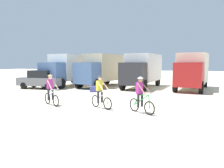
{
  "coord_description": "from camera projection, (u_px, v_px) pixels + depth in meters",
  "views": [
    {
      "loc": [
        4.92,
        -8.98,
        2.5
      ],
      "look_at": [
        0.04,
        4.4,
        1.1
      ],
      "focal_mm": 35.16,
      "sensor_mm": 36.0,
      "label": 1
    }
  ],
  "objects": [
    {
      "name": "ground_plane",
      "position": [
        79.0,
        116.0,
        10.32
      ],
      "size": [
        120.0,
        120.0,
        0.0
      ],
      "primitive_type": "plane",
      "color": "beige"
    },
    {
      "name": "box_truck_white_box",
      "position": [
        69.0,
        68.0,
        23.59
      ],
      "size": [
        2.97,
        6.94,
        3.35
      ],
      "color": "white",
      "rests_on": "ground"
    },
    {
      "name": "box_truck_tan_camper",
      "position": [
        103.0,
        68.0,
        22.91
      ],
      "size": [
        3.58,
        7.07,
        3.35
      ],
      "color": "#CCB78E",
      "rests_on": "ground"
    },
    {
      "name": "box_truck_avon_van",
      "position": [
        142.0,
        69.0,
        21.87
      ],
      "size": [
        2.97,
        6.94,
        3.35
      ],
      "color": "white",
      "rests_on": "ground"
    },
    {
      "name": "box_truck_cream_rv",
      "position": [
        192.0,
        69.0,
        20.37
      ],
      "size": [
        3.1,
        6.97,
        3.35
      ],
      "color": "beige",
      "rests_on": "ground"
    },
    {
      "name": "sedan_parked",
      "position": [
        41.0,
        79.0,
        20.94
      ],
      "size": [
        4.33,
        2.09,
        1.76
      ],
      "color": "slate",
      "rests_on": "ground"
    },
    {
      "name": "cyclist_orange_shirt",
      "position": [
        51.0,
        91.0,
        12.81
      ],
      "size": [
        1.55,
        0.9,
        1.82
      ],
      "color": "black",
      "rests_on": "ground"
    },
    {
      "name": "cyclist_cowboy_hat",
      "position": [
        101.0,
        93.0,
        11.94
      ],
      "size": [
        1.55,
        0.9,
        1.82
      ],
      "color": "black",
      "rests_on": "ground"
    },
    {
      "name": "cyclist_near_camera",
      "position": [
        141.0,
        96.0,
        10.81
      ],
      "size": [
        1.49,
        0.99,
        1.82
      ],
      "color": "black",
      "rests_on": "ground"
    },
    {
      "name": "supply_crate",
      "position": [
        94.0,
        89.0,
        18.68
      ],
      "size": [
        0.8,
        0.76,
        0.5
      ],
      "primitive_type": "cube",
      "rotation": [
        0.0,
        0.0,
        2.04
      ],
      "color": "#4C5199",
      "rests_on": "ground"
    }
  ]
}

